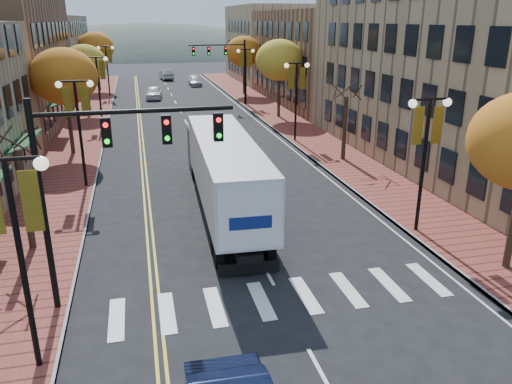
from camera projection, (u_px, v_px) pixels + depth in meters
ground at (299, 332)px, 15.42m from camera, size 200.00×200.00×0.00m
sidewalk_left at (84, 129)px, 43.27m from camera, size 4.00×85.00×0.15m
sidewalk_right at (283, 120)px, 47.21m from camera, size 4.00×85.00×0.15m
building_left_far at (35, 53)px, 66.16m from camera, size 12.00×26.00×9.50m
building_right_near at (501, 46)px, 31.69m from camera, size 15.00×28.00×15.00m
building_right_mid at (341, 57)px, 56.40m from camera, size 15.00×24.00×10.00m
building_right_far at (285, 44)px, 76.44m from camera, size 15.00×20.00×11.00m
tree_left_a at (25, 200)px, 20.05m from camera, size 0.28×0.28×4.20m
tree_left_b at (64, 76)px, 33.70m from camera, size 4.48×4.48×7.21m
tree_left_c at (85, 63)px, 48.52m from camera, size 4.16×4.16×6.69m
tree_left_d at (96, 47)px, 64.87m from camera, size 4.61×4.61×7.42m
tree_right_b at (345, 128)px, 33.18m from camera, size 0.28×0.28×4.20m
tree_right_c at (279, 60)px, 46.82m from camera, size 4.48×4.48×7.21m
tree_right_d at (244, 51)px, 61.57m from camera, size 4.35×4.35×7.00m
lamp_left_a at (16, 226)px, 12.36m from camera, size 1.96×0.36×6.05m
lamp_left_b at (78, 113)px, 27.06m from camera, size 1.96×0.36×6.05m
lamp_left_c at (98, 77)px, 43.59m from camera, size 1.96×0.36×6.05m
lamp_left_d at (107, 61)px, 60.12m from camera, size 1.96×0.36×6.05m
lamp_right_a at (426, 140)px, 21.16m from camera, size 1.96×0.36×6.05m
lamp_right_b at (296, 86)px, 37.69m from camera, size 1.96×0.36×6.05m
lamp_right_c at (246, 66)px, 54.22m from camera, size 1.96×0.36×6.05m
traffic_mast_near at (104, 164)px, 15.35m from camera, size 6.10×0.35×7.00m
traffic_mast_far at (227, 60)px, 53.57m from camera, size 6.10×0.34×7.00m
semi_truck at (222, 166)px, 24.68m from camera, size 3.06×15.56×3.87m
black_suv at (252, 201)px, 24.65m from camera, size 2.27×4.57×1.24m
car_far_white at (154, 93)px, 59.74m from camera, size 2.20×4.57×1.50m
car_far_silver at (195, 81)px, 71.50m from camera, size 1.75×4.20×1.21m
car_far_oncoming at (166, 75)px, 78.35m from camera, size 2.08×4.80×1.54m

